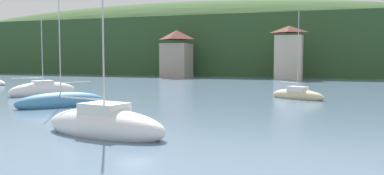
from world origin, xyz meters
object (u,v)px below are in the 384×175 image
object	(u,v)px
sailboat_mid_9	(104,125)
sailboat_mid_11	(61,102)
sailboat_far_8	(43,91)
shore_building_west	(177,54)
sailboat_far_2	(297,95)
shore_building_westcentral	(289,53)

from	to	relation	value
sailboat_mid_9	sailboat_mid_11	size ratio (longest dim) A/B	0.82
sailboat_far_8	sailboat_mid_11	world-z (taller)	sailboat_mid_11
sailboat_far_8	sailboat_mid_11	size ratio (longest dim) A/B	0.84
shore_building_west	sailboat_mid_11	bearing A→B (deg)	-78.91
sailboat_far_2	sailboat_mid_9	bearing A→B (deg)	-79.30
shore_building_west	shore_building_westcentral	distance (m)	22.77
sailboat_mid_11	sailboat_far_2	bearing A→B (deg)	162.04
sailboat_far_2	sailboat_mid_11	xyz separation A→B (m)	(-17.89, -13.25, 0.02)
shore_building_west	shore_building_westcentral	bearing A→B (deg)	-2.41
shore_building_westcentral	sailboat_mid_11	xyz separation A→B (m)	(-12.79, -49.84, -4.42)
sailboat_far_2	sailboat_mid_9	distance (m)	24.26
sailboat_far_8	sailboat_far_2	bearing A→B (deg)	-51.30
sailboat_far_2	shore_building_west	bearing A→B (deg)	155.89
shore_building_westcentral	sailboat_far_2	distance (m)	37.21
sailboat_mid_9	sailboat_mid_11	bearing A→B (deg)	146.89
sailboat_far_2	sailboat_far_8	xyz separation A→B (m)	(-26.23, -5.33, 0.13)
sailboat_far_8	shore_building_westcentral	bearing A→B (deg)	0.46
sailboat_mid_9	sailboat_far_2	bearing A→B (deg)	82.09
sailboat_mid_9	sailboat_mid_11	xyz separation A→B (m)	(-10.15, 9.74, -0.12)
sailboat_mid_9	sailboat_far_8	bearing A→B (deg)	147.01
shore_building_west	sailboat_far_2	world-z (taller)	shore_building_west
shore_building_west	sailboat_far_8	xyz separation A→B (m)	(1.62, -42.88, -4.17)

